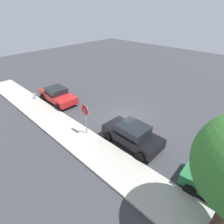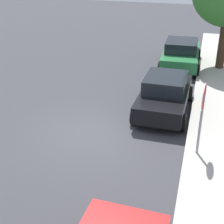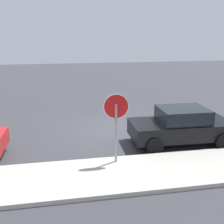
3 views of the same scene
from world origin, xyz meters
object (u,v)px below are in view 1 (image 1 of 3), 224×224
object	(u,v)px
fire_hydrant	(35,96)
stop_sign	(85,114)
parked_car_black	(132,134)
parked_car_red	(58,95)

from	to	relation	value
fire_hydrant	stop_sign	bearing A→B (deg)	179.76
parked_car_black	parked_car_red	xyz separation A→B (m)	(9.05, 0.07, -0.05)
parked_car_red	stop_sign	bearing A→B (deg)	166.90
parked_car_black	fire_hydrant	bearing A→B (deg)	7.38
parked_car_black	parked_car_red	size ratio (longest dim) A/B	0.94
stop_sign	parked_car_red	distance (m)	6.30
parked_car_black	fire_hydrant	size ratio (longest dim) A/B	5.75
stop_sign	parked_car_red	size ratio (longest dim) A/B	0.57
stop_sign	parked_car_red	world-z (taller)	stop_sign
parked_car_red	parked_car_black	bearing A→B (deg)	-179.59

